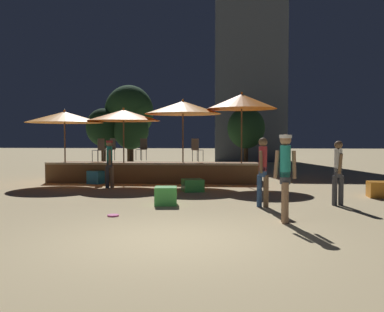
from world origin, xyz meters
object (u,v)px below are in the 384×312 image
object	(u,v)px
cube_seat_0	(166,196)
person_1	(285,172)
cube_seat_1	(97,177)
background_tree_2	(129,112)
background_tree_0	(131,130)
patio_umbrella_2	(124,115)
patio_umbrella_1	(242,102)
person_3	(110,162)
bistro_chair_1	(100,148)
patio_umbrella_0	(65,117)
person_2	(338,171)
frisbee_disc	(113,215)
patio_umbrella_3	(183,108)
bistro_chair_0	(196,148)
bistro_chair_3	(111,147)
bistro_chair_2	(142,147)
background_tree_3	(103,128)
background_tree_1	(246,128)
cube_seat_2	(379,189)
cube_seat_3	(193,185)
person_0	(263,169)

from	to	relation	value
cube_seat_0	person_1	distance (m)	3.53
cube_seat_1	background_tree_2	bearing A→B (deg)	96.22
background_tree_0	patio_umbrella_2	bearing A→B (deg)	-79.16
patio_umbrella_1	background_tree_0	bearing A→B (deg)	122.86
person_3	bistro_chair_1	distance (m)	2.12
patio_umbrella_0	person_3	bearing A→B (deg)	-35.78
person_2	frisbee_disc	distance (m)	5.71
patio_umbrella_3	cube_seat_1	distance (m)	4.15
cube_seat_1	frisbee_disc	size ratio (longest dim) A/B	2.77
person_2	bistro_chair_0	bearing A→B (deg)	-58.85
person_1	bistro_chair_3	bearing A→B (deg)	36.14
cube_seat_1	bistro_chair_0	size ratio (longest dim) A/B	0.78
bistro_chair_0	background_tree_0	bearing A→B (deg)	-27.07
bistro_chair_2	background_tree_2	world-z (taller)	background_tree_2
background_tree_3	person_2	bearing A→B (deg)	-54.77
patio_umbrella_3	person_1	distance (m)	8.03
background_tree_1	background_tree_3	world-z (taller)	background_tree_1
bistro_chair_2	cube_seat_1	bearing A→B (deg)	-99.89
person_2	patio_umbrella_1	bearing A→B (deg)	-68.08
bistro_chair_3	background_tree_0	xyz separation A→B (m)	(-0.97, 8.17, 0.83)
patio_umbrella_3	cube_seat_2	bearing A→B (deg)	-29.36
background_tree_1	background_tree_3	size ratio (longest dim) A/B	1.03
background_tree_2	background_tree_3	xyz separation A→B (m)	(-1.43, -0.75, -0.97)
cube_seat_2	person_3	bearing A→B (deg)	169.15
bistro_chair_2	cube_seat_3	bearing A→B (deg)	-30.63
cube_seat_0	frisbee_disc	bearing A→B (deg)	-119.46
person_2	background_tree_2	world-z (taller)	background_tree_2
person_0	background_tree_3	world-z (taller)	background_tree_3
bistro_chair_2	patio_umbrella_0	bearing A→B (deg)	-120.18
person_0	person_2	xyz separation A→B (m)	(1.93, 0.42, -0.06)
patio_umbrella_2	cube_seat_1	xyz separation A→B (m)	(-1.00, -0.13, -2.31)
cube_seat_1	frisbee_disc	bearing A→B (deg)	-70.18
patio_umbrella_1	cube_seat_2	distance (m)	5.66
person_2	background_tree_0	size ratio (longest dim) A/B	0.49
cube_seat_2	person_0	size ratio (longest dim) A/B	0.36
person_3	background_tree_2	size ratio (longest dim) A/B	0.33
person_1	patio_umbrella_1	bearing A→B (deg)	6.49
bistro_chair_2	person_3	bearing A→B (deg)	-71.38
patio_umbrella_0	bistro_chair_0	world-z (taller)	patio_umbrella_0
cube_seat_3	bistro_chair_1	xyz separation A→B (m)	(-3.78, 2.50, 1.13)
patio_umbrella_1	patio_umbrella_2	distance (m)	4.42
background_tree_1	background_tree_2	bearing A→B (deg)	-176.08
cube_seat_2	bistro_chair_1	xyz separation A→B (m)	(-9.24, 3.47, 1.10)
patio_umbrella_2	bistro_chair_3	xyz separation A→B (m)	(-0.87, 1.46, -1.22)
cube_seat_3	cube_seat_1	bearing A→B (deg)	151.55
cube_seat_1	bistro_chair_0	distance (m)	3.98
patio_umbrella_0	patio_umbrella_2	world-z (taller)	patio_umbrella_2
cube_seat_2	background_tree_2	world-z (taller)	background_tree_2
patio_umbrella_1	patio_umbrella_2	bearing A→B (deg)	179.61
patio_umbrella_1	cube_seat_2	size ratio (longest dim) A/B	5.52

